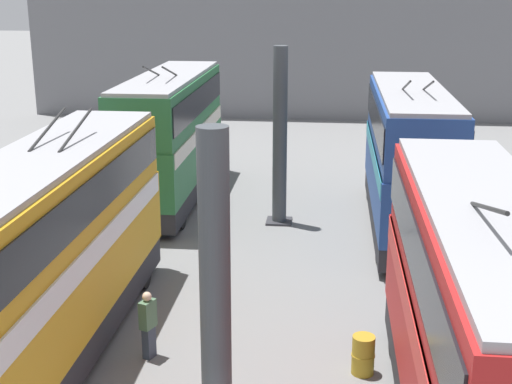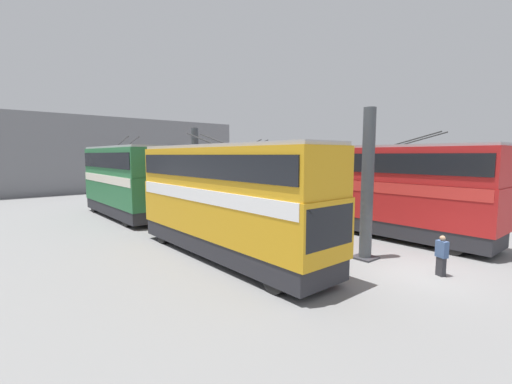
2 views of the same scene
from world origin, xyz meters
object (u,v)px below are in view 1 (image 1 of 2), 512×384
Objects in this scene: person_by_right_row at (148,323)px; bus_left_far at (409,152)px; bus_left_near at (480,318)px; bus_right_far at (171,130)px; oil_drum at (363,355)px; bus_right_mid at (47,245)px.

bus_left_far is at bearing -102.53° from person_by_right_row.
bus_right_far is at bearing 30.32° from bus_left_near.
person_by_right_row is at bearing -169.96° from bus_right_far.
bus_left_far reaches higher than person_by_right_row.
bus_left_near is 13.01m from bus_left_far.
bus_right_far is 10.98× the size of oil_drum.
bus_right_far is 13.06m from person_by_right_row.
bus_left_far is at bearing -0.00° from bus_left_near.
bus_left_far is (13.01, -0.00, 0.02)m from bus_left_near.
bus_left_near reaches higher than oil_drum.
oil_drum is at bearing 169.63° from bus_left_far.
bus_right_mid is 12.86m from bus_right_far.
bus_left_near is 11.04× the size of oil_drum.
bus_right_far is 6.04× the size of person_by_right_row.
bus_left_far is 10.68m from oil_drum.
bus_left_far reaches higher than bus_left_near.
bus_left_far is 5.86× the size of person_by_right_row.
bus_left_near is 0.90× the size of bus_right_mid.
person_by_right_row is (-10.04, 6.92, -1.99)m from bus_left_far.
bus_right_mid is (2.81, 9.16, -0.04)m from bus_left_near.
bus_left_near is 1.01× the size of bus_right_far.
person_by_right_row is (2.97, 6.92, -1.97)m from bus_left_near.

